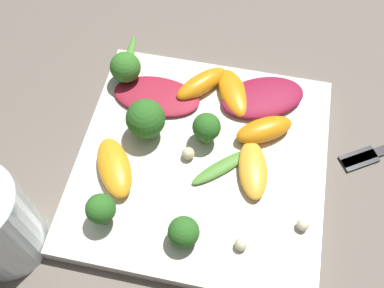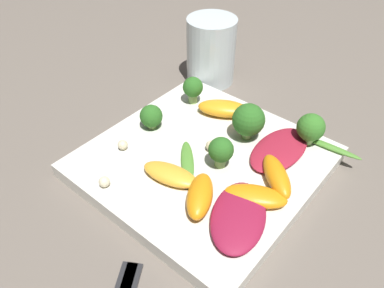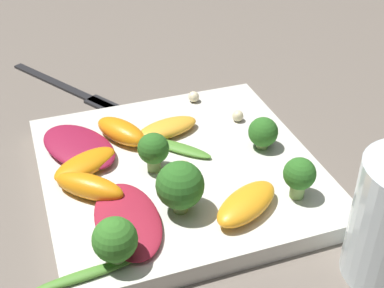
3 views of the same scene
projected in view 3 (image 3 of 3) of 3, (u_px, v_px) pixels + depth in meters
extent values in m
plane|color=#6B6056|center=(179.00, 179.00, 0.55)|extent=(2.40, 2.40, 0.00)
cube|color=silver|center=(179.00, 172.00, 0.54)|extent=(0.27, 0.27, 0.02)
cube|color=#262628|center=(62.00, 85.00, 0.70)|extent=(0.11, 0.17, 0.01)
cube|color=#262628|center=(101.00, 103.00, 0.67)|extent=(0.04, 0.05, 0.01)
ellipsoid|color=maroon|center=(128.00, 220.00, 0.46)|extent=(0.06, 0.10, 0.01)
ellipsoid|color=maroon|center=(79.00, 146.00, 0.55)|extent=(0.09, 0.11, 0.01)
ellipsoid|color=orange|center=(89.00, 187.00, 0.49)|extent=(0.07, 0.06, 0.02)
ellipsoid|color=#FCAD33|center=(167.00, 128.00, 0.58)|extent=(0.07, 0.04, 0.02)
ellipsoid|color=orange|center=(121.00, 131.00, 0.56)|extent=(0.06, 0.07, 0.02)
ellipsoid|color=orange|center=(246.00, 204.00, 0.47)|extent=(0.08, 0.07, 0.02)
ellipsoid|color=orange|center=(85.00, 164.00, 0.52)|extent=(0.08, 0.06, 0.02)
cylinder|color=#84AD5B|center=(261.00, 142.00, 0.56)|extent=(0.01, 0.01, 0.01)
sphere|color=#2D6B23|center=(262.00, 131.00, 0.55)|extent=(0.03, 0.03, 0.03)
cylinder|color=#7A9E51|center=(180.00, 203.00, 0.47)|extent=(0.01, 0.01, 0.02)
sphere|color=#2D6B23|center=(180.00, 185.00, 0.46)|extent=(0.04, 0.04, 0.04)
cylinder|color=#7A9E51|center=(153.00, 160.00, 0.53)|extent=(0.01, 0.01, 0.02)
sphere|color=#2D6B23|center=(152.00, 146.00, 0.52)|extent=(0.03, 0.03, 0.03)
cylinder|color=#84AD5B|center=(117.00, 256.00, 0.42)|extent=(0.01, 0.01, 0.02)
sphere|color=#387A28|center=(115.00, 240.00, 0.41)|extent=(0.04, 0.04, 0.04)
cylinder|color=#84AD5B|center=(297.00, 188.00, 0.49)|extent=(0.01, 0.01, 0.02)
sphere|color=#2D6B23|center=(300.00, 174.00, 0.48)|extent=(0.03, 0.03, 0.03)
ellipsoid|color=#518E33|center=(178.00, 148.00, 0.55)|extent=(0.06, 0.07, 0.01)
ellipsoid|color=#518E33|center=(86.00, 275.00, 0.41)|extent=(0.09, 0.02, 0.01)
sphere|color=beige|center=(182.00, 168.00, 0.52)|extent=(0.01, 0.01, 0.01)
sphere|color=beige|center=(194.00, 97.00, 0.63)|extent=(0.01, 0.01, 0.01)
sphere|color=beige|center=(238.00, 116.00, 0.60)|extent=(0.01, 0.01, 0.01)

